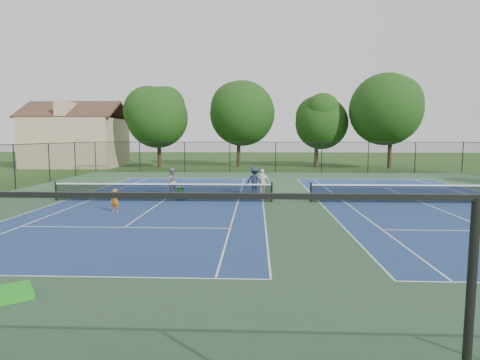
{
  "coord_description": "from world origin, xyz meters",
  "views": [
    {
      "loc": [
        -1.89,
        -21.46,
        3.51
      ],
      "look_at": [
        -2.72,
        -1.0,
        1.3
      ],
      "focal_mm": 30.0,
      "sensor_mm": 36.0,
      "label": 1
    }
  ],
  "objects_px": {
    "tree_back_d": "(391,107)",
    "bystander_a": "(262,182)",
    "tree_back_b": "(239,110)",
    "tree_back_c": "(317,119)",
    "instructor": "(172,182)",
    "ball_crate": "(181,198)",
    "tree_back_a": "(158,114)",
    "clapboard_house": "(77,140)",
    "ball_hopper": "(180,191)",
    "bystander_b": "(255,181)",
    "child_player": "(115,200)"
  },
  "relations": [
    {
      "from": "tree_back_d",
      "to": "bystander_a",
      "type": "distance_m",
      "value": 26.64
    },
    {
      "from": "tree_back_b",
      "to": "bystander_a",
      "type": "xyz_separation_m",
      "value": [
        2.48,
        -23.5,
        -5.8
      ]
    },
    {
      "from": "tree_back_c",
      "to": "instructor",
      "type": "distance_m",
      "value": 26.14
    },
    {
      "from": "tree_back_d",
      "to": "instructor",
      "type": "xyz_separation_m",
      "value": [
        -19.97,
        -21.77,
        -6.0
      ]
    },
    {
      "from": "ball_crate",
      "to": "tree_back_b",
      "type": "bearing_deg",
      "value": 85.32
    },
    {
      "from": "tree_back_d",
      "to": "bystander_a",
      "type": "height_order",
      "value": "tree_back_d"
    },
    {
      "from": "tree_back_a",
      "to": "ball_crate",
      "type": "height_order",
      "value": "tree_back_a"
    },
    {
      "from": "clapboard_house",
      "to": "ball_hopper",
      "type": "distance_m",
      "value": 29.96
    },
    {
      "from": "clapboard_house",
      "to": "ball_crate",
      "type": "distance_m",
      "value": 29.99
    },
    {
      "from": "clapboard_house",
      "to": "bystander_a",
      "type": "height_order",
      "value": "clapboard_house"
    },
    {
      "from": "instructor",
      "to": "bystander_b",
      "type": "bearing_deg",
      "value": 170.08
    },
    {
      "from": "tree_back_d",
      "to": "clapboard_house",
      "type": "xyz_separation_m",
      "value": [
        -36.0,
        1.0,
        -3.73
      ]
    },
    {
      "from": "ball_crate",
      "to": "ball_hopper",
      "type": "distance_m",
      "value": 0.36
    },
    {
      "from": "tree_back_c",
      "to": "bystander_b",
      "type": "bearing_deg",
      "value": -107.27
    },
    {
      "from": "bystander_b",
      "to": "tree_back_d",
      "type": "bearing_deg",
      "value": -99.66
    },
    {
      "from": "bystander_b",
      "to": "ball_crate",
      "type": "xyz_separation_m",
      "value": [
        -4.12,
        -2.17,
        -0.72
      ]
    },
    {
      "from": "tree_back_b",
      "to": "ball_hopper",
      "type": "height_order",
      "value": "tree_back_b"
    },
    {
      "from": "tree_back_a",
      "to": "tree_back_d",
      "type": "height_order",
      "value": "tree_back_d"
    },
    {
      "from": "tree_back_a",
      "to": "child_player",
      "type": "height_order",
      "value": "tree_back_a"
    },
    {
      "from": "instructor",
      "to": "ball_hopper",
      "type": "xyz_separation_m",
      "value": [
        0.87,
        -1.83,
        -0.32
      ]
    },
    {
      "from": "child_player",
      "to": "tree_back_b",
      "type": "bearing_deg",
      "value": 84.38
    },
    {
      "from": "tree_back_d",
      "to": "bystander_b",
      "type": "bearing_deg",
      "value": -124.95
    },
    {
      "from": "tree_back_a",
      "to": "bystander_a",
      "type": "distance_m",
      "value": 24.93
    },
    {
      "from": "child_player",
      "to": "instructor",
      "type": "relative_size",
      "value": 0.66
    },
    {
      "from": "tree_back_d",
      "to": "instructor",
      "type": "distance_m",
      "value": 30.14
    },
    {
      "from": "child_player",
      "to": "bystander_b",
      "type": "distance_m",
      "value": 8.7
    },
    {
      "from": "bystander_a",
      "to": "ball_crate",
      "type": "bearing_deg",
      "value": 19.01
    },
    {
      "from": "child_player",
      "to": "ball_crate",
      "type": "height_order",
      "value": "child_player"
    },
    {
      "from": "tree_back_b",
      "to": "instructor",
      "type": "xyz_separation_m",
      "value": [
        -2.97,
        -23.77,
        -5.77
      ]
    },
    {
      "from": "tree_back_b",
      "to": "tree_back_a",
      "type": "bearing_deg",
      "value": -167.47
    },
    {
      "from": "bystander_b",
      "to": "ball_hopper",
      "type": "xyz_separation_m",
      "value": [
        -4.12,
        -2.17,
        -0.36
      ]
    },
    {
      "from": "tree_back_d",
      "to": "tree_back_b",
      "type": "bearing_deg",
      "value": 173.29
    },
    {
      "from": "bystander_a",
      "to": "ball_hopper",
      "type": "relative_size",
      "value": 3.79
    },
    {
      "from": "bystander_b",
      "to": "child_player",
      "type": "bearing_deg",
      "value": 66.71
    },
    {
      "from": "tree_back_d",
      "to": "instructor",
      "type": "bearing_deg",
      "value": -132.53
    },
    {
      "from": "instructor",
      "to": "ball_crate",
      "type": "xyz_separation_m",
      "value": [
        0.87,
        -1.83,
        -0.68
      ]
    },
    {
      "from": "tree_back_a",
      "to": "bystander_b",
      "type": "bearing_deg",
      "value": -62.77
    },
    {
      "from": "tree_back_a",
      "to": "tree_back_d",
      "type": "bearing_deg",
      "value": 0.0
    },
    {
      "from": "bystander_a",
      "to": "bystander_b",
      "type": "xyz_separation_m",
      "value": [
        -0.46,
        0.08,
        0.07
      ]
    },
    {
      "from": "child_player",
      "to": "instructor",
      "type": "bearing_deg",
      "value": 77.38
    },
    {
      "from": "tree_back_a",
      "to": "clapboard_house",
      "type": "height_order",
      "value": "tree_back_a"
    },
    {
      "from": "tree_back_b",
      "to": "tree_back_d",
      "type": "distance_m",
      "value": 17.12
    },
    {
      "from": "child_player",
      "to": "ball_hopper",
      "type": "distance_m",
      "value": 4.31
    },
    {
      "from": "tree_back_c",
      "to": "tree_back_d",
      "type": "xyz_separation_m",
      "value": [
        8.0,
        -1.0,
        1.34
      ]
    },
    {
      "from": "tree_back_a",
      "to": "tree_back_c",
      "type": "height_order",
      "value": "tree_back_a"
    },
    {
      "from": "bystander_a",
      "to": "ball_crate",
      "type": "xyz_separation_m",
      "value": [
        -4.57,
        -2.1,
        -0.65
      ]
    },
    {
      "from": "tree_back_b",
      "to": "ball_hopper",
      "type": "xyz_separation_m",
      "value": [
        -2.09,
        -25.6,
        -6.09
      ]
    },
    {
      "from": "tree_back_c",
      "to": "instructor",
      "type": "xyz_separation_m",
      "value": [
        -11.97,
        -22.77,
        -4.65
      ]
    },
    {
      "from": "tree_back_d",
      "to": "bystander_a",
      "type": "bearing_deg",
      "value": -124.03
    },
    {
      "from": "tree_back_c",
      "to": "bystander_a",
      "type": "xyz_separation_m",
      "value": [
        -6.52,
        -22.5,
        -4.69
      ]
    }
  ]
}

